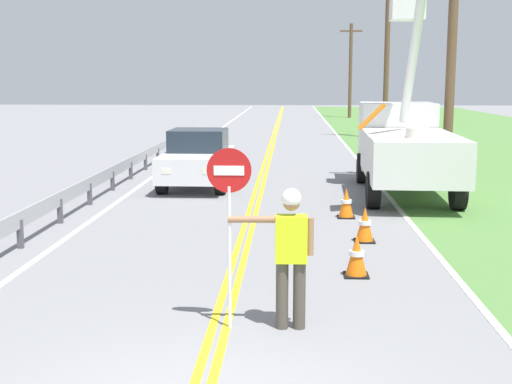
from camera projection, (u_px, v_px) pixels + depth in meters
name	position (u px, v px, depth m)	size (l,w,h in m)	color
centerline_yellow_left	(264.00, 164.00, 26.09)	(0.11, 110.00, 0.01)	yellow
centerline_yellow_right	(269.00, 164.00, 26.08)	(0.11, 110.00, 0.01)	yellow
edge_line_right	(362.00, 164.00, 25.91)	(0.12, 110.00, 0.01)	silver
edge_line_left	(172.00, 163.00, 26.26)	(0.12, 110.00, 0.01)	silver
flagger_worker	(290.00, 249.00, 8.70)	(1.09, 0.25, 1.83)	#474238
stop_sign_paddle	(229.00, 197.00, 8.60)	(0.56, 0.04, 2.33)	silver
utility_bucket_truck	(404.00, 142.00, 19.27)	(2.90, 6.89, 5.58)	silver
oncoming_sedan_nearest	(198.00, 159.00, 20.36)	(1.96, 4.13, 1.70)	silver
utility_pole_near	(453.00, 27.00, 19.89)	(1.80, 0.28, 8.98)	brown
utility_pole_mid	(387.00, 51.00, 36.36)	(1.80, 0.28, 8.90)	brown
utility_pole_far	(350.00, 69.00, 56.71)	(1.80, 0.28, 7.66)	brown
traffic_cone_lead	(357.00, 256.00, 11.15)	(0.40, 0.40, 0.70)	orange
traffic_cone_mid	(365.00, 225.00, 13.52)	(0.40, 0.40, 0.70)	orange
traffic_cone_tail	(346.00, 203.00, 15.88)	(0.40, 0.40, 0.70)	orange
guardrail_left_shoulder	(122.00, 168.00, 20.86)	(0.10, 32.00, 0.71)	#9EA0A3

